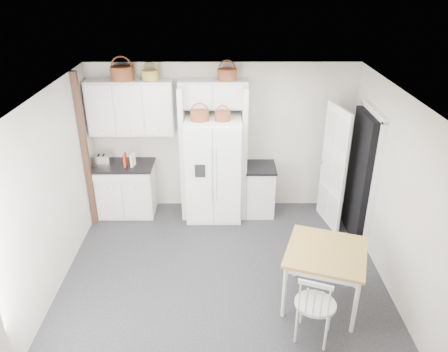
{
  "coord_description": "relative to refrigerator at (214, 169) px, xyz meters",
  "views": [
    {
      "loc": [
        -0.01,
        -5.1,
        4.0
      ],
      "look_at": [
        0.02,
        0.4,
        1.34
      ],
      "focal_mm": 35.0,
      "sensor_mm": 36.0,
      "label": 1
    }
  ],
  "objects": [
    {
      "name": "floor",
      "position": [
        0.15,
        -1.61,
        -0.89
      ],
      "size": [
        4.5,
        4.5,
        0.0
      ],
      "primitive_type": "plane",
      "color": "black",
      "rests_on": "ground"
    },
    {
      "name": "ceiling",
      "position": [
        0.15,
        -1.61,
        1.71
      ],
      "size": [
        4.5,
        4.5,
        0.0
      ],
      "primitive_type": "plane",
      "color": "white",
      "rests_on": "wall_back"
    },
    {
      "name": "wall_back",
      "position": [
        0.15,
        0.39,
        0.41
      ],
      "size": [
        4.5,
        0.0,
        4.5
      ],
      "primitive_type": "plane",
      "rotation": [
        1.57,
        0.0,
        0.0
      ],
      "color": "#B6AA98",
      "rests_on": "floor"
    },
    {
      "name": "wall_left",
      "position": [
        -2.1,
        -1.61,
        0.41
      ],
      "size": [
        0.0,
        4.0,
        4.0
      ],
      "primitive_type": "plane",
      "rotation": [
        1.57,
        0.0,
        1.57
      ],
      "color": "#B6AA98",
      "rests_on": "floor"
    },
    {
      "name": "wall_right",
      "position": [
        2.4,
        -1.61,
        0.41
      ],
      "size": [
        0.0,
        4.0,
        4.0
      ],
      "primitive_type": "plane",
      "rotation": [
        1.57,
        0.0,
        -1.57
      ],
      "color": "#B6AA98",
      "rests_on": "floor"
    },
    {
      "name": "refrigerator",
      "position": [
        0.0,
        0.0,
        0.0
      ],
      "size": [
        0.92,
        0.74,
        1.78
      ],
      "primitive_type": "cube",
      "color": "white",
      "rests_on": "floor"
    },
    {
      "name": "base_cab_left",
      "position": [
        -1.54,
        0.09,
        -0.44
      ],
      "size": [
        0.97,
        0.61,
        0.9
      ],
      "primitive_type": "cube",
      "color": "silver",
      "rests_on": "floor"
    },
    {
      "name": "base_cab_right",
      "position": [
        0.8,
        0.09,
        -0.46
      ],
      "size": [
        0.49,
        0.58,
        0.86
      ],
      "primitive_type": "cube",
      "color": "silver",
      "rests_on": "floor"
    },
    {
      "name": "dining_table",
      "position": [
        1.44,
        -2.24,
        -0.49
      ],
      "size": [
        1.22,
        1.22,
        0.8
      ],
      "primitive_type": "cube",
      "rotation": [
        0.0,
        0.0,
        -0.33
      ],
      "color": "olive",
      "rests_on": "floor"
    },
    {
      "name": "windsor_chair",
      "position": [
        1.21,
        -2.85,
        -0.4
      ],
      "size": [
        0.6,
        0.58,
        0.98
      ],
      "primitive_type": "cube",
      "rotation": [
        0.0,
        0.0,
        -0.36
      ],
      "color": "silver",
      "rests_on": "floor"
    },
    {
      "name": "counter_left",
      "position": [
        -1.54,
        0.09,
        0.03
      ],
      "size": [
        1.01,
        0.65,
        0.04
      ],
      "primitive_type": "cube",
      "color": "black",
      "rests_on": "base_cab_left"
    },
    {
      "name": "counter_right",
      "position": [
        0.8,
        0.09,
        -0.02
      ],
      "size": [
        0.52,
        0.62,
        0.04
      ],
      "primitive_type": "cube",
      "color": "black",
      "rests_on": "base_cab_right"
    },
    {
      "name": "toaster",
      "position": [
        -1.88,
        0.01,
        0.15
      ],
      "size": [
        0.29,
        0.17,
        0.2
      ],
      "primitive_type": "cube",
      "rotation": [
        0.0,
        0.0,
        0.01
      ],
      "color": "silver",
      "rests_on": "counter_left"
    },
    {
      "name": "cookbook_red",
      "position": [
        -1.49,
        0.01,
        0.17
      ],
      "size": [
        0.04,
        0.15,
        0.23
      ],
      "primitive_type": "cube",
      "rotation": [
        0.0,
        0.0,
        0.01
      ],
      "color": "red",
      "rests_on": "counter_left"
    },
    {
      "name": "cookbook_cream",
      "position": [
        -1.36,
        0.01,
        0.16
      ],
      "size": [
        0.07,
        0.15,
        0.22
      ],
      "primitive_type": "cube",
      "rotation": [
        0.0,
        0.0,
        -0.25
      ],
      "color": "#F0E3CF",
      "rests_on": "counter_left"
    },
    {
      "name": "basket_upper_b",
      "position": [
        -1.44,
        0.22,
        1.57
      ],
      "size": [
        0.37,
        0.37,
        0.21
      ],
      "primitive_type": "cylinder",
      "color": "brown",
      "rests_on": "upper_cabinet"
    },
    {
      "name": "basket_upper_c",
      "position": [
        -1.0,
        0.22,
        1.54
      ],
      "size": [
        0.27,
        0.27,
        0.16
      ],
      "primitive_type": "cylinder",
      "color": "olive",
      "rests_on": "upper_cabinet"
    },
    {
      "name": "basket_bridge_b",
      "position": [
        0.22,
        0.22,
        1.55
      ],
      "size": [
        0.31,
        0.31,
        0.18
      ],
      "primitive_type": "cylinder",
      "color": "brown",
      "rests_on": "bridge_cabinet"
    },
    {
      "name": "basket_fridge_a",
      "position": [
        -0.21,
        -0.1,
        0.97
      ],
      "size": [
        0.29,
        0.29,
        0.16
      ],
      "primitive_type": "cylinder",
      "color": "brown",
      "rests_on": "refrigerator"
    },
    {
      "name": "basket_fridge_b",
      "position": [
        0.15,
        -0.1,
        0.96
      ],
      "size": [
        0.25,
        0.25,
        0.14
      ],
      "primitive_type": "cylinder",
      "color": "brown",
      "rests_on": "refrigerator"
    },
    {
      "name": "upper_cabinet",
      "position": [
        -1.35,
        0.22,
        1.01
      ],
      "size": [
        1.4,
        0.34,
        0.9
      ],
      "primitive_type": "cube",
      "color": "silver",
      "rests_on": "wall_back"
    },
    {
      "name": "bridge_cabinet",
      "position": [
        0.0,
        0.22,
        1.23
      ],
      "size": [
        1.12,
        0.34,
        0.45
      ],
      "primitive_type": "cube",
      "color": "silver",
      "rests_on": "wall_back"
    },
    {
      "name": "fridge_panel_left",
      "position": [
        -0.51,
        0.09,
        0.26
      ],
      "size": [
        0.08,
        0.6,
        2.3
      ],
      "primitive_type": "cube",
      "color": "silver",
      "rests_on": "floor"
    },
    {
      "name": "fridge_panel_right",
      "position": [
        0.51,
        0.09,
        0.26
      ],
      "size": [
        0.08,
        0.6,
        2.3
      ],
      "primitive_type": "cube",
      "color": "silver",
      "rests_on": "floor"
    },
    {
      "name": "trim_post",
      "position": [
        -2.05,
        -0.26,
        0.41
      ],
      "size": [
        0.09,
        0.09,
        2.6
      ],
      "primitive_type": "cube",
      "color": "#43211A",
      "rests_on": "floor"
    },
    {
      "name": "doorway_void",
      "position": [
        2.31,
        -0.61,
        0.13
      ],
      "size": [
        0.18,
        0.85,
        2.05
      ],
      "primitive_type": "cube",
      "color": "black",
      "rests_on": "floor"
    },
    {
      "name": "door_slab",
      "position": [
        1.95,
        -0.28,
        0.13
      ],
      "size": [
        0.21,
        0.79,
        2.05
      ],
      "primitive_type": "cube",
      "rotation": [
        0.0,
        0.0,
        -1.36
      ],
      "color": "white",
      "rests_on": "floor"
    }
  ]
}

